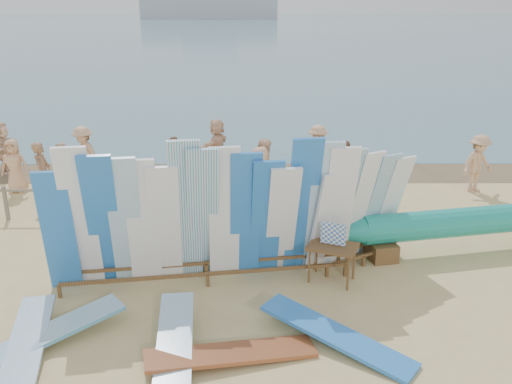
{
  "coord_description": "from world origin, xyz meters",
  "views": [
    {
      "loc": [
        2.32,
        -10.0,
        5.31
      ],
      "look_at": [
        2.4,
        1.72,
        1.19
      ],
      "focal_mm": 38.0,
      "sensor_mm": 36.0,
      "label": 1
    }
  ],
  "objects_px": {
    "vendor_table": "(332,262)",
    "beachgoer_1": "(43,173)",
    "flat_board_b": "(175,358)",
    "flat_board_d": "(336,345)",
    "beach_chair_right": "(172,194)",
    "beachgoer_9": "(317,153)",
    "beachgoer_5": "(217,146)",
    "side_surfboard_rack": "(360,211)",
    "beachgoer_4": "(175,168)",
    "flat_board_e": "(45,345)",
    "beachgoer_extra_0": "(478,164)",
    "beachgoer_3": "(84,154)",
    "main_surfboard_rack": "(205,218)",
    "beachgoer_11": "(3,147)",
    "outrigger_canoe": "(466,224)",
    "flat_board_c": "(232,360)",
    "beachgoer_0": "(15,166)",
    "beachgoer_8": "(265,170)",
    "beachgoer_6": "(260,178)",
    "beachgoer_2": "(63,170)",
    "beachgoer_10": "(344,171)",
    "stroller": "(210,187)",
    "beach_chair_left": "(199,201)",
    "flat_board_a": "(27,356)"
  },
  "relations": [
    {
      "from": "beachgoer_11",
      "to": "beachgoer_4",
      "type": "distance_m",
      "value": 6.42
    },
    {
      "from": "outrigger_canoe",
      "to": "beachgoer_3",
      "type": "relative_size",
      "value": 4.13
    },
    {
      "from": "beachgoer_1",
      "to": "flat_board_c",
      "type": "bearing_deg",
      "value": -144.84
    },
    {
      "from": "flat_board_a",
      "to": "outrigger_canoe",
      "type": "bearing_deg",
      "value": 13.4
    },
    {
      "from": "flat_board_a",
      "to": "beachgoer_extra_0",
      "type": "relative_size",
      "value": 1.57
    },
    {
      "from": "beachgoer_0",
      "to": "vendor_table",
      "type": "bearing_deg",
      "value": -34.6
    },
    {
      "from": "beachgoer_11",
      "to": "beachgoer_6",
      "type": "xyz_separation_m",
      "value": [
        8.31,
        -3.34,
        0.02
      ]
    },
    {
      "from": "beach_chair_right",
      "to": "beachgoer_3",
      "type": "bearing_deg",
      "value": 116.84
    },
    {
      "from": "side_surfboard_rack",
      "to": "beachgoer_4",
      "type": "xyz_separation_m",
      "value": [
        -4.44,
        4.13,
        -0.3
      ]
    },
    {
      "from": "beachgoer_3",
      "to": "beachgoer_extra_0",
      "type": "xyz_separation_m",
      "value": [
        11.75,
        -1.05,
        -0.01
      ]
    },
    {
      "from": "main_surfboard_rack",
      "to": "beachgoer_5",
      "type": "height_order",
      "value": "main_surfboard_rack"
    },
    {
      "from": "flat_board_e",
      "to": "beachgoer_extra_0",
      "type": "distance_m",
      "value": 12.54
    },
    {
      "from": "beachgoer_9",
      "to": "beachgoer_4",
      "type": "relative_size",
      "value": 0.97
    },
    {
      "from": "flat_board_c",
      "to": "beachgoer_8",
      "type": "xyz_separation_m",
      "value": [
        0.67,
        7.25,
        0.9
      ]
    },
    {
      "from": "beachgoer_10",
      "to": "beachgoer_4",
      "type": "distance_m",
      "value": 4.75
    },
    {
      "from": "flat_board_c",
      "to": "beachgoer_6",
      "type": "height_order",
      "value": "beachgoer_6"
    },
    {
      "from": "beachgoer_4",
      "to": "beachgoer_8",
      "type": "relative_size",
      "value": 1.0
    },
    {
      "from": "beachgoer_11",
      "to": "stroller",
      "type": "bearing_deg",
      "value": -120.78
    },
    {
      "from": "beachgoer_4",
      "to": "beachgoer_2",
      "type": "distance_m",
      "value": 3.24
    },
    {
      "from": "flat_board_b",
      "to": "beachgoer_1",
      "type": "bearing_deg",
      "value": 118.08
    },
    {
      "from": "main_surfboard_rack",
      "to": "beachgoer_0",
      "type": "distance_m",
      "value": 8.19
    },
    {
      "from": "outrigger_canoe",
      "to": "flat_board_c",
      "type": "relative_size",
      "value": 2.68
    },
    {
      "from": "vendor_table",
      "to": "beachgoer_3",
      "type": "distance_m",
      "value": 9.35
    },
    {
      "from": "beachgoer_1",
      "to": "beachgoer_5",
      "type": "bearing_deg",
      "value": -60.17
    },
    {
      "from": "main_surfboard_rack",
      "to": "beachgoer_11",
      "type": "bearing_deg",
      "value": 125.73
    },
    {
      "from": "vendor_table",
      "to": "beachgoer_1",
      "type": "bearing_deg",
      "value": 171.44
    },
    {
      "from": "beachgoer_0",
      "to": "beachgoer_4",
      "type": "bearing_deg",
      "value": -8.46
    },
    {
      "from": "outrigger_canoe",
      "to": "vendor_table",
      "type": "xyz_separation_m",
      "value": [
        -3.17,
        -1.39,
        -0.24
      ]
    },
    {
      "from": "beachgoer_9",
      "to": "beachgoer_5",
      "type": "bearing_deg",
      "value": -96.12
    },
    {
      "from": "beach_chair_right",
      "to": "beachgoer_5",
      "type": "height_order",
      "value": "beachgoer_5"
    },
    {
      "from": "stroller",
      "to": "beach_chair_left",
      "type": "bearing_deg",
      "value": -113.94
    },
    {
      "from": "beach_chair_right",
      "to": "beachgoer_extra_0",
      "type": "xyz_separation_m",
      "value": [
        8.81,
        0.89,
        0.59
      ]
    },
    {
      "from": "vendor_table",
      "to": "beachgoer_1",
      "type": "height_order",
      "value": "beachgoer_1"
    },
    {
      "from": "flat_board_c",
      "to": "stroller",
      "type": "xyz_separation_m",
      "value": [
        -0.86,
        7.13,
        0.43
      ]
    },
    {
      "from": "beachgoer_4",
      "to": "beachgoer_6",
      "type": "distance_m",
      "value": 2.54
    },
    {
      "from": "side_surfboard_rack",
      "to": "flat_board_c",
      "type": "height_order",
      "value": "side_surfboard_rack"
    },
    {
      "from": "flat_board_b",
      "to": "beachgoer_3",
      "type": "xyz_separation_m",
      "value": [
        -3.95,
        8.94,
        0.88
      ]
    },
    {
      "from": "beachgoer_2",
      "to": "beachgoer_6",
      "type": "bearing_deg",
      "value": 74.14
    },
    {
      "from": "beach_chair_left",
      "to": "stroller",
      "type": "relative_size",
      "value": 0.74
    },
    {
      "from": "beachgoer_extra_0",
      "to": "beachgoer_0",
      "type": "distance_m",
      "value": 13.53
    },
    {
      "from": "beachgoer_2",
      "to": "beachgoer_3",
      "type": "bearing_deg",
      "value": 164.13
    },
    {
      "from": "flat_board_d",
      "to": "beach_chair_right",
      "type": "bearing_deg",
      "value": 65.81
    },
    {
      "from": "side_surfboard_rack",
      "to": "flat_board_e",
      "type": "distance_m",
      "value": 6.5
    },
    {
      "from": "stroller",
      "to": "beachgoer_10",
      "type": "relative_size",
      "value": 0.62
    },
    {
      "from": "beachgoer_11",
      "to": "beachgoer_6",
      "type": "bearing_deg",
      "value": -120.34
    },
    {
      "from": "flat_board_e",
      "to": "beachgoer_5",
      "type": "distance_m",
      "value": 9.89
    },
    {
      "from": "outrigger_canoe",
      "to": "flat_board_a",
      "type": "bearing_deg",
      "value": -166.85
    },
    {
      "from": "outrigger_canoe",
      "to": "beachgoer_5",
      "type": "xyz_separation_m",
      "value": [
        -5.91,
        6.05,
        0.23
      ]
    },
    {
      "from": "beach_chair_left",
      "to": "beachgoer_5",
      "type": "xyz_separation_m",
      "value": [
        0.29,
        3.42,
        0.66
      ]
    },
    {
      "from": "beachgoer_5",
      "to": "flat_board_d",
      "type": "bearing_deg",
      "value": 39.57
    }
  ]
}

